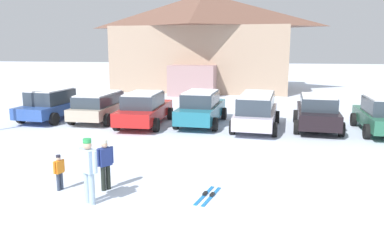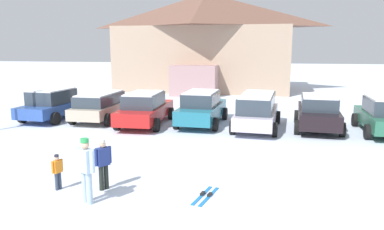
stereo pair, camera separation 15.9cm
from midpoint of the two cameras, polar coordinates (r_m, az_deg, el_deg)
ski_lodge at (r=34.34m, az=2.27°, el=11.18°), size 15.65×11.13×8.47m
parked_blue_hatchback at (r=21.30m, az=-20.07°, el=1.60°), size 2.45×4.68×1.64m
parked_beige_suv at (r=20.14m, az=-13.55°, el=1.44°), size 2.19×4.14×1.49m
parked_red_sedan at (r=18.69m, az=-6.92°, el=1.01°), size 2.15×4.80×1.64m
parked_teal_hatchback at (r=18.66m, az=1.75°, el=1.13°), size 2.30×4.75×1.69m
parked_silver_wagon at (r=17.90m, az=10.13°, el=0.76°), size 2.38×4.91×1.68m
parked_black_sedan at (r=18.52m, az=18.90°, el=0.44°), size 2.41×4.59×1.63m
parked_green_coupe at (r=18.76m, az=27.45°, el=-0.06°), size 2.20×4.40×1.66m
skier_adult_in_blue_parka at (r=9.63m, az=-15.40°, el=-7.65°), size 0.56×0.40×1.67m
skier_child_in_orange_jacket at (r=10.88m, az=-19.42°, el=-7.90°), size 0.22×0.35×0.99m
skier_teen_in_navy_coat at (r=10.47m, az=-12.97°, el=-6.92°), size 0.36×0.44×1.41m
pair_of_skis at (r=10.03m, az=2.56°, el=-12.14°), size 0.58×1.36×0.08m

